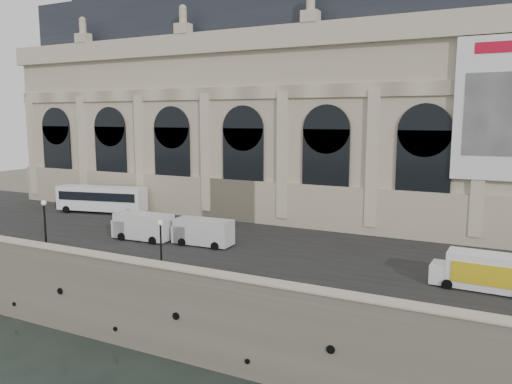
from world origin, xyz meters
TOP-DOWN VIEW (x-y plane):
  - ground at (0.00, 0.00)m, footprint 260.00×260.00m
  - quay at (0.00, 35.00)m, footprint 160.00×70.00m
  - street at (0.00, 14.00)m, footprint 160.00×24.00m
  - parapet at (0.00, 0.60)m, footprint 160.00×1.40m
  - museum at (-5.98, 30.86)m, footprint 69.00×18.70m
  - bus_left at (-22.87, 18.54)m, footprint 12.03×4.81m
  - van_b at (-9.21, 9.69)m, footprint 6.20×2.73m
  - van_c at (-2.65, 10.59)m, footprint 5.91×2.63m
  - box_truck at (22.26, 8.92)m, footprint 6.78×2.61m
  - lamp_left at (-14.39, 2.53)m, footprint 0.48×0.48m
  - lamp_right at (-1.10, 2.41)m, footprint 0.42×0.42m

SIDE VIEW (x-z plane):
  - ground at x=0.00m, z-range 0.00..0.00m
  - quay at x=0.00m, z-range 0.00..6.00m
  - street at x=0.00m, z-range 6.00..6.06m
  - parapet at x=0.00m, z-range 6.01..7.22m
  - van_c at x=-2.65m, z-range 6.03..8.62m
  - box_truck at x=22.26m, z-range 6.01..8.71m
  - van_b at x=-9.21m, z-range 6.03..8.76m
  - bus_left at x=-22.87m, z-range 6.21..9.68m
  - lamp_right at x=-1.10m, z-range 5.99..10.14m
  - lamp_left at x=-14.39m, z-range 5.99..10.73m
  - museum at x=-5.98m, z-range 5.17..34.27m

